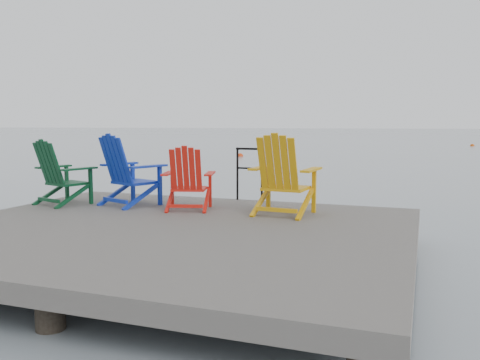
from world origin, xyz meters
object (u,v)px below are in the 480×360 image
(chair_blue, at_px, (127,170))
(chair_red, at_px, (188,179))
(chair_yellow, at_px, (283,175))
(handrail, at_px, (250,169))
(buoy_b, at_px, (240,156))
(chair_green, at_px, (60,173))
(buoy_d, at_px, (472,146))

(chair_blue, bearing_deg, chair_red, 17.36)
(chair_red, xyz_separation_m, chair_yellow, (1.45, 0.09, 0.09))
(handrail, xyz_separation_m, buoy_b, (-6.93, 18.53, -1.04))
(chair_blue, bearing_deg, chair_green, -143.73)
(chair_blue, xyz_separation_m, buoy_b, (-5.28, 19.71, -1.06))
(chair_blue, bearing_deg, buoy_d, 98.97)
(chair_yellow, height_order, buoy_d, chair_yellow)
(chair_red, height_order, buoy_b, chair_red)
(buoy_b, bearing_deg, chair_blue, -75.01)
(chair_yellow, height_order, buoy_b, chair_yellow)
(handrail, bearing_deg, chair_red, -114.02)
(handrail, distance_m, chair_yellow, 1.46)
(handrail, relative_size, buoy_d, 2.60)
(chair_green, relative_size, buoy_b, 2.99)
(chair_green, xyz_separation_m, buoy_d, (9.13, 39.03, -1.02))
(chair_blue, distance_m, buoy_d, 39.58)
(chair_green, height_order, chair_yellow, chair_yellow)
(chair_green, relative_size, chair_yellow, 0.90)
(handrail, xyz_separation_m, chair_green, (-2.72, -1.48, -0.02))
(handrail, relative_size, chair_yellow, 0.79)
(handrail, bearing_deg, chair_blue, -144.40)
(handrail, xyz_separation_m, chair_red, (-0.56, -1.25, -0.06))
(chair_blue, height_order, buoy_b, chair_blue)
(buoy_b, bearing_deg, chair_green, -78.11)
(buoy_d, bearing_deg, chair_green, -103.17)
(chair_green, bearing_deg, buoy_b, 118.32)
(handrail, bearing_deg, chair_yellow, -52.15)
(chair_blue, distance_m, chair_red, 1.10)
(chair_blue, relative_size, buoy_b, 3.24)
(chair_blue, relative_size, buoy_d, 3.22)
(chair_yellow, relative_size, buoy_d, 3.29)
(buoy_b, xyz_separation_m, buoy_d, (13.35, 19.02, 0.00))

